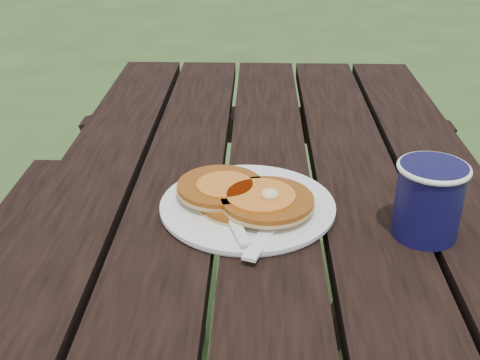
{
  "coord_description": "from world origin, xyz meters",
  "views": [
    {
      "loc": [
        -0.02,
        -0.69,
        1.22
      ],
      "look_at": [
        -0.05,
        0.11,
        0.8
      ],
      "focal_mm": 45.0,
      "sensor_mm": 36.0,
      "label": 1
    }
  ],
  "objects": [
    {
      "name": "plate",
      "position": [
        -0.03,
        0.11,
        0.76
      ],
      "size": [
        0.33,
        0.33,
        0.01
      ],
      "primitive_type": "cylinder",
      "rotation": [
        0.0,
        0.0,
        -0.35
      ],
      "color": "white",
      "rests_on": "picnic_table"
    },
    {
      "name": "pancake_stack",
      "position": [
        -0.04,
        0.11,
        0.77
      ],
      "size": [
        0.21,
        0.18,
        0.04
      ],
      "rotation": [
        0.0,
        0.0,
        -0.24
      ],
      "color": "#924A10",
      "rests_on": "plate"
    },
    {
      "name": "knife",
      "position": [
        -0.0,
        0.04,
        0.76
      ],
      "size": [
        0.08,
        0.18,
        0.0
      ],
      "primitive_type": "cube",
      "rotation": [
        0.0,
        0.0,
        -0.34
      ],
      "color": "white",
      "rests_on": "plate"
    },
    {
      "name": "fork",
      "position": [
        -0.05,
        0.04,
        0.77
      ],
      "size": [
        0.08,
        0.16,
        0.01
      ],
      "primitive_type": null,
      "rotation": [
        0.0,
        0.0,
        0.31
      ],
      "color": "white",
      "rests_on": "plate"
    },
    {
      "name": "coffee_cup",
      "position": [
        0.22,
        0.05,
        0.81
      ],
      "size": [
        0.1,
        0.1,
        0.11
      ],
      "rotation": [
        0.0,
        0.0,
        0.02
      ],
      "color": "#0E0D38",
      "rests_on": "picnic_table"
    }
  ]
}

